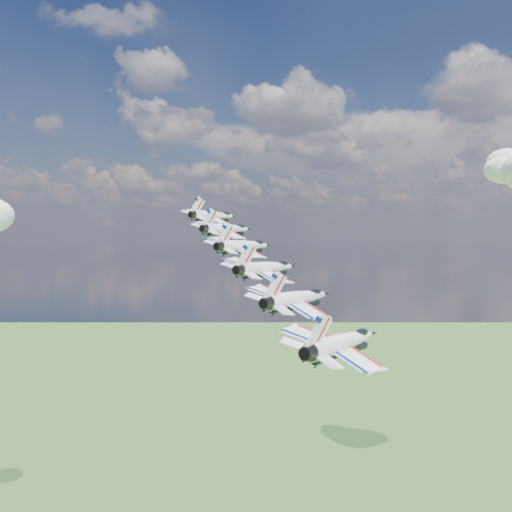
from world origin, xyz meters
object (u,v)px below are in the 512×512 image
Objects in this scene: jet_3 at (268,268)px; jet_4 at (299,298)px; jet_1 at (228,229)px; jet_0 at (215,216)px; jet_2 at (245,246)px; jet_5 at (344,342)px.

jet_3 reaches higher than jet_4.
jet_3 is (17.90, -15.51, -5.28)m from jet_1.
jet_2 is at bearing -37.25° from jet_0.
jet_2 is at bearing 142.75° from jet_5.
jet_4 is at bearing -37.25° from jet_1.
jet_1 is 48.53m from jet_5.
jet_0 is 12.13m from jet_1.
jet_2 is at bearing -37.25° from jet_1.
jet_0 is 1.00× the size of jet_5.
jet_1 is at bearing 142.75° from jet_3.
jet_2 is 36.40m from jet_5.
jet_5 is at bearing -37.25° from jet_1.
jet_0 is at bearing 142.75° from jet_5.
jet_0 reaches higher than jet_5.
jet_0 is 36.40m from jet_3.
jet_4 is (8.95, -7.75, -2.64)m from jet_3.
jet_1 is 36.40m from jet_4.
jet_0 is 1.00× the size of jet_4.
jet_4 is (17.90, -15.51, -5.28)m from jet_2.
jet_4 is (26.85, -23.26, -7.91)m from jet_1.
jet_0 is at bearing 142.75° from jet_2.
jet_3 is at bearing -37.25° from jet_2.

